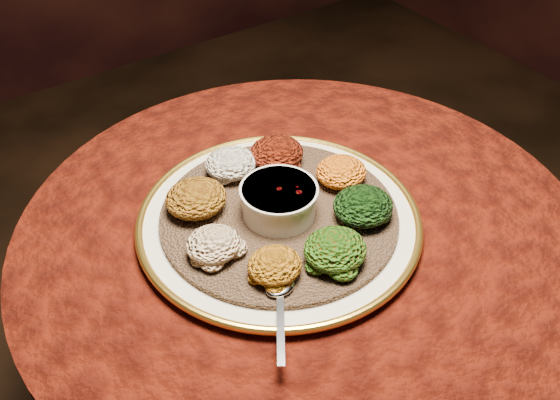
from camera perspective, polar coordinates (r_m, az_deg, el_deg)
table at (r=1.17m, az=1.99°, el=-8.72°), size 0.96×0.96×0.73m
platter at (r=1.03m, az=-0.09°, el=-1.87°), size 0.57×0.57×0.02m
injera at (r=1.02m, az=-0.09°, el=-1.43°), size 0.44×0.44×0.01m
stew_bowl at (r=1.00m, az=-0.10°, el=0.08°), size 0.13×0.13×0.05m
spoon at (r=0.89m, az=0.01°, el=-8.53°), size 0.10×0.13×0.01m
portion_ayib at (r=1.09m, az=-4.52°, el=3.35°), size 0.09×0.09×0.04m
portion_kitfo at (r=1.11m, az=-0.32°, el=4.35°), size 0.10×0.09×0.05m
portion_tikil at (r=1.07m, az=5.62°, el=2.58°), size 0.09×0.08×0.04m
portion_gomen at (r=1.01m, az=7.60°, el=-0.53°), size 0.10×0.09×0.05m
portion_mixveg at (r=0.93m, az=5.06°, el=-4.53°), size 0.10×0.09×0.05m
portion_kik at (r=0.91m, az=-0.49°, el=-6.00°), size 0.08×0.08×0.04m
portion_timatim at (r=0.94m, az=-6.11°, el=-4.05°), size 0.08×0.08×0.04m
portion_shiro at (r=1.02m, az=-7.69°, el=0.16°), size 0.10×0.10×0.05m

